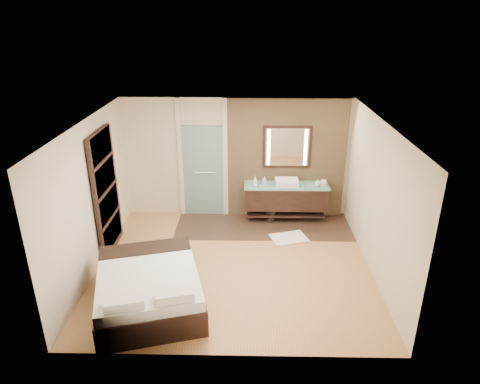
{
  "coord_description": "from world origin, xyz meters",
  "views": [
    {
      "loc": [
        0.25,
        -6.79,
        4.37
      ],
      "look_at": [
        0.11,
        0.6,
        1.24
      ],
      "focal_mm": 32.0,
      "sensor_mm": 36.0,
      "label": 1
    }
  ],
  "objects_px": {
    "vanity": "(286,197)",
    "mirror_unit": "(287,147)",
    "bed": "(149,288)",
    "waste_bin": "(271,216)"
  },
  "relations": [
    {
      "from": "vanity",
      "to": "waste_bin",
      "type": "relative_size",
      "value": 6.65
    },
    {
      "from": "mirror_unit",
      "to": "bed",
      "type": "bearing_deg",
      "value": -126.02
    },
    {
      "from": "bed",
      "to": "mirror_unit",
      "type": "bearing_deg",
      "value": 38.85
    },
    {
      "from": "vanity",
      "to": "mirror_unit",
      "type": "relative_size",
      "value": 1.75
    },
    {
      "from": "mirror_unit",
      "to": "waste_bin",
      "type": "bearing_deg",
      "value": -136.16
    },
    {
      "from": "vanity",
      "to": "waste_bin",
      "type": "xyz_separation_m",
      "value": [
        -0.32,
        -0.07,
        -0.44
      ]
    },
    {
      "from": "vanity",
      "to": "mirror_unit",
      "type": "height_order",
      "value": "mirror_unit"
    },
    {
      "from": "vanity",
      "to": "waste_bin",
      "type": "height_order",
      "value": "vanity"
    },
    {
      "from": "mirror_unit",
      "to": "waste_bin",
      "type": "height_order",
      "value": "mirror_unit"
    },
    {
      "from": "waste_bin",
      "to": "mirror_unit",
      "type": "bearing_deg",
      "value": 43.84
    }
  ]
}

